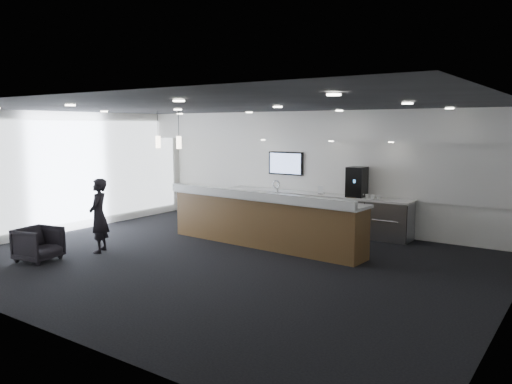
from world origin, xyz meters
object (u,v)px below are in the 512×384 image
Objects in this scene: service_counter at (263,220)px; armchair at (39,244)px; coffee_machine at (357,182)px; lounge_guest at (99,216)px.

armchair is at bearing -126.25° from service_counter.
coffee_machine is at bearing 63.34° from service_counter.
service_counter is at bearing -49.93° from armchair.
service_counter is 6.81× the size of coffee_machine.
coffee_machine is 5.97m from lounge_guest.
lounge_guest is (0.41, 1.14, 0.44)m from armchair.
lounge_guest is (-3.77, -4.60, -0.53)m from coffee_machine.
armchair is 0.47× the size of lounge_guest.
service_counter is at bearing 100.57° from lounge_guest.
service_counter is 6.62× the size of armchair.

